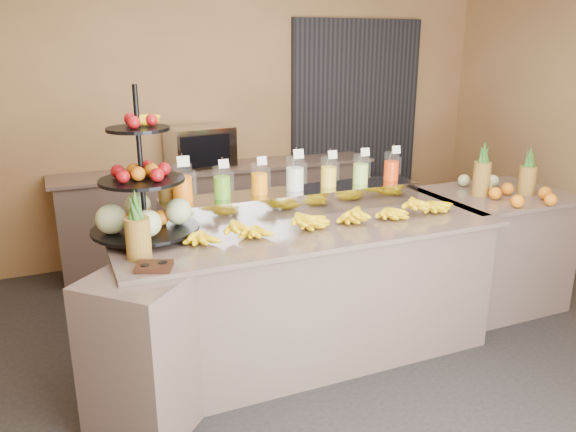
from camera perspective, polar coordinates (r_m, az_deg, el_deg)
ground at (r=3.81m, az=3.68°, el=-15.46°), size 6.00×6.00×0.00m
room_envelope at (r=4.01m, az=1.44°, el=14.61°), size 6.04×5.02×2.82m
buffet_counter at (r=3.75m, az=0.42°, el=-7.89°), size 2.75×1.25×0.93m
right_counter at (r=4.82m, az=19.92°, el=-3.14°), size 1.08×0.88×0.93m
back_ledge at (r=5.54m, az=-6.77°, el=0.38°), size 3.10×0.55×0.93m
pitcher_tray at (r=3.90m, az=0.70°, el=1.56°), size 1.85×0.30×0.15m
juice_pitcher_orange_a at (r=3.62m, az=-10.68°, el=3.02°), size 0.13×0.14×0.32m
juice_pitcher_green at (r=3.68m, az=-6.72°, el=3.22°), size 0.12×0.12×0.28m
juice_pitcher_orange_b at (r=3.76m, az=-2.92°, el=3.61°), size 0.11×0.12×0.28m
juice_pitcher_milk at (r=3.85m, az=0.71°, el=4.12°), size 0.13×0.13×0.31m
juice_pitcher_lemon at (r=3.97m, az=4.15°, el=4.30°), size 0.12×0.12×0.28m
juice_pitcher_lime at (r=4.09m, az=7.40°, el=4.59°), size 0.11×0.12×0.28m
juice_pitcher_orange_c at (r=4.23m, az=10.45°, el=4.84°), size 0.11×0.12×0.27m
banana_heap at (r=3.62m, az=3.81°, el=0.12°), size 1.81×0.16×0.15m
fruit_stand at (r=3.45m, az=-13.77°, el=1.66°), size 0.68×0.68×0.90m
condiment_caddy at (r=3.00m, az=-13.46°, el=-5.02°), size 0.22×0.20×0.03m
pineapple_left_a at (r=3.12m, az=-15.01°, el=-1.72°), size 0.14×0.14×0.39m
pineapple_left_b at (r=3.74m, az=-12.04°, el=1.60°), size 0.13×0.13×0.39m
right_fruit_pile at (r=4.56m, az=21.82°, el=2.70°), size 0.49×0.47×0.26m
oven_warmer at (r=5.35m, az=-8.93°, el=6.90°), size 0.62×0.47×0.39m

